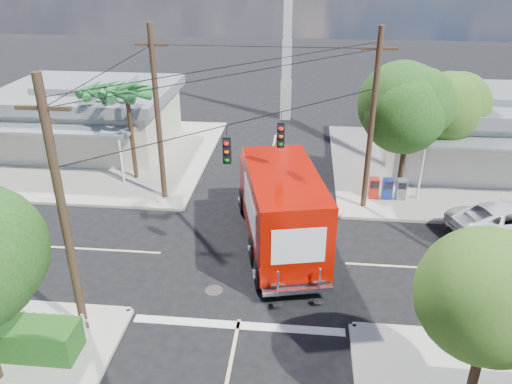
# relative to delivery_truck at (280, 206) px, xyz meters

# --- Properties ---
(ground) EXTENTS (120.00, 120.00, 0.00)m
(ground) POSITION_rel_delivery_truck_xyz_m (-1.11, -1.21, -1.96)
(ground) COLOR black
(ground) RESTS_ON ground
(sidewalk_ne) EXTENTS (14.12, 14.12, 0.14)m
(sidewalk_ne) POSITION_rel_delivery_truck_xyz_m (9.77, 9.67, -1.89)
(sidewalk_ne) COLOR #ABA59A
(sidewalk_ne) RESTS_ON ground
(sidewalk_nw) EXTENTS (14.12, 14.12, 0.14)m
(sidewalk_nw) POSITION_rel_delivery_truck_xyz_m (-11.99, 9.67, -1.89)
(sidewalk_nw) COLOR #ABA59A
(sidewalk_nw) RESTS_ON ground
(road_markings) EXTENTS (32.00, 32.00, 0.01)m
(road_markings) POSITION_rel_delivery_truck_xyz_m (-1.11, -2.68, -1.95)
(road_markings) COLOR beige
(road_markings) RESTS_ON ground
(building_ne) EXTENTS (11.80, 10.20, 4.50)m
(building_ne) POSITION_rel_delivery_truck_xyz_m (11.39, 10.76, 0.36)
(building_ne) COLOR beige
(building_ne) RESTS_ON sidewalk_ne
(building_nw) EXTENTS (10.80, 10.20, 4.30)m
(building_nw) POSITION_rel_delivery_truck_xyz_m (-13.11, 11.25, 0.26)
(building_nw) COLOR beige
(building_nw) RESTS_ON sidewalk_nw
(radio_tower) EXTENTS (0.80, 0.80, 17.00)m
(radio_tower) POSITION_rel_delivery_truck_xyz_m (-0.61, 18.79, 3.68)
(radio_tower) COLOR silver
(radio_tower) RESTS_ON ground
(tree_ne_front) EXTENTS (4.21, 4.14, 6.66)m
(tree_ne_front) POSITION_rel_delivery_truck_xyz_m (6.10, 5.55, 2.81)
(tree_ne_front) COLOR #422D1C
(tree_ne_front) RESTS_ON sidewalk_ne
(tree_ne_back) EXTENTS (3.77, 3.66, 5.82)m
(tree_ne_back) POSITION_rel_delivery_truck_xyz_m (8.70, 7.75, 2.23)
(tree_ne_back) COLOR #422D1C
(tree_ne_back) RESTS_ON sidewalk_ne
(tree_se) EXTENTS (3.67, 3.54, 5.62)m
(tree_se) POSITION_rel_delivery_truck_xyz_m (5.90, -8.45, 2.08)
(tree_se) COLOR #422D1C
(tree_se) RESTS_ON sidewalk_se
(palm_nw_front) EXTENTS (3.01, 3.08, 5.59)m
(palm_nw_front) POSITION_rel_delivery_truck_xyz_m (-8.61, 6.29, 3.08)
(palm_nw_front) COLOR #422D1C
(palm_nw_front) RESTS_ON sidewalk_nw
(palm_nw_back) EXTENTS (3.01, 3.08, 5.19)m
(palm_nw_back) POSITION_rel_delivery_truck_xyz_m (-10.61, 7.79, 2.71)
(palm_nw_back) COLOR #422D1C
(palm_nw_back) RESTS_ON sidewalk_nw
(utility_poles) EXTENTS (12.00, 10.68, 9.00)m
(utility_poles) POSITION_rel_delivery_truck_xyz_m (-2.70, 0.40, 2.72)
(utility_poles) COLOR #473321
(utility_poles) RESTS_ON ground
(picket_fence) EXTENTS (5.94, 0.06, 1.00)m
(picket_fence) POSITION_rel_delivery_truck_xyz_m (-8.91, -6.81, -1.28)
(picket_fence) COLOR silver
(picket_fence) RESTS_ON sidewalk_sw
(vending_boxes) EXTENTS (1.90, 0.50, 1.10)m
(vending_boxes) POSITION_rel_delivery_truck_xyz_m (5.39, 4.99, -1.27)
(vending_boxes) COLOR red
(vending_boxes) RESTS_ON sidewalk_ne
(delivery_truck) EXTENTS (4.53, 9.26, 3.85)m
(delivery_truck) POSITION_rel_delivery_truck_xyz_m (0.00, 0.00, 0.00)
(delivery_truck) COLOR black
(delivery_truck) RESTS_ON ground
(parked_car) EXTENTS (5.82, 4.12, 1.47)m
(parked_car) POSITION_rel_delivery_truck_xyz_m (10.37, 2.11, -1.22)
(parked_car) COLOR silver
(parked_car) RESTS_ON ground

